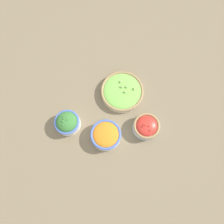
% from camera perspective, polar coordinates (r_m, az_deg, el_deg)
% --- Properties ---
extents(ground_plane, '(3.00, 3.00, 0.00)m').
position_cam_1_polar(ground_plane, '(1.10, 0.00, -0.42)').
color(ground_plane, '#75664C').
extents(bowl_carrots, '(0.14, 0.14, 0.07)m').
position_cam_1_polar(bowl_carrots, '(1.03, -1.63, -6.04)').
color(bowl_carrots, white).
rests_on(bowl_carrots, ground_plane).
extents(bowl_lettuce, '(0.22, 0.22, 0.05)m').
position_cam_1_polar(bowl_lettuce, '(1.11, 2.66, 5.38)').
color(bowl_lettuce, beige).
rests_on(bowl_lettuce, ground_plane).
extents(bowl_cherry_tomatoes, '(0.13, 0.13, 0.08)m').
position_cam_1_polar(bowl_cherry_tomatoes, '(1.06, 8.94, -3.74)').
color(bowl_cherry_tomatoes, '#B2C1CC').
rests_on(bowl_cherry_tomatoes, ground_plane).
extents(bowl_broccoli, '(0.12, 0.12, 0.09)m').
position_cam_1_polar(bowl_broccoli, '(1.06, -11.60, -2.73)').
color(bowl_broccoli, silver).
rests_on(bowl_broccoli, ground_plane).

